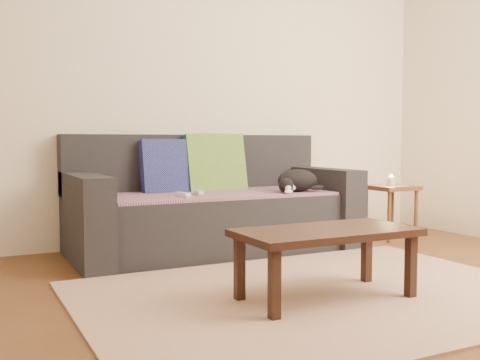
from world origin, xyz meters
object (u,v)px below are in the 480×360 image
Objects in this scene: sofa at (212,209)px; wii_remote_b at (199,193)px; side_table at (391,195)px; coffee_table at (326,238)px; cat at (297,181)px; wii_remote_a at (183,195)px.

sofa is 0.29m from wii_remote_b.
side_table is 0.48× the size of coffee_table.
cat is 2.60× the size of wii_remote_a.
cat is 0.91m from wii_remote_a.
coffee_table is at bearing -110.11° from cat.
sofa is 14.00× the size of wii_remote_b.
coffee_table is (0.15, -1.33, -0.13)m from wii_remote_b.
wii_remote_a and wii_remote_b have the same top height.
wii_remote_a is at bearing 129.47° from wii_remote_b.
side_table is 2.02m from coffee_table.
wii_remote_b is (-0.17, -0.17, 0.15)m from sofa.
sofa is 0.45m from wii_remote_a.
wii_remote_b is at bearing 177.66° from cat.
coffee_table is (-0.59, -1.22, -0.20)m from cat.
wii_remote_b is at bearing 178.19° from side_table.
side_table is at bearing 8.98° from cat.
wii_remote_b reaches higher than side_table.
sofa is at bearing 89.20° from coffee_table.
wii_remote_b is 1.34m from coffee_table.
wii_remote_a is at bearing -175.28° from cat.
wii_remote_b is 0.16× the size of coffee_table.
sofa is 1.56m from side_table.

